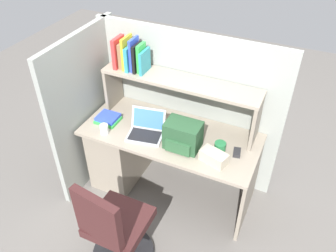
% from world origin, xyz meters
% --- Properties ---
extents(ground_plane, '(8.00, 8.00, 0.00)m').
position_xyz_m(ground_plane, '(0.00, 0.00, 0.00)').
color(ground_plane, slate).
extents(desk, '(1.60, 0.70, 0.73)m').
position_xyz_m(desk, '(-0.39, 0.00, 0.40)').
color(desk, gray).
rests_on(desk, ground_plane).
extents(cubicle_partition_rear, '(1.84, 0.05, 1.55)m').
position_xyz_m(cubicle_partition_rear, '(0.00, 0.38, 0.78)').
color(cubicle_partition_rear, '#939991').
rests_on(cubicle_partition_rear, ground_plane).
extents(cubicle_partition_left, '(0.05, 1.06, 1.55)m').
position_xyz_m(cubicle_partition_left, '(-0.85, -0.05, 0.78)').
color(cubicle_partition_left, '#939991').
rests_on(cubicle_partition_left, ground_plane).
extents(overhead_hutch, '(1.44, 0.28, 0.45)m').
position_xyz_m(overhead_hutch, '(0.00, 0.20, 1.08)').
color(overhead_hutch, gray).
rests_on(overhead_hutch, desk).
extents(reference_books_on_shelf, '(0.30, 0.19, 0.30)m').
position_xyz_m(reference_books_on_shelf, '(-0.48, 0.20, 1.31)').
color(reference_books_on_shelf, red).
rests_on(reference_books_on_shelf, overhead_hutch).
extents(laptop, '(0.35, 0.32, 0.22)m').
position_xyz_m(laptop, '(-0.19, -0.10, 0.78)').
color(laptop, '#B7BABF').
rests_on(laptop, desk).
extents(backpack, '(0.30, 0.22, 0.24)m').
position_xyz_m(backpack, '(0.17, -0.12, 0.85)').
color(backpack, '#264C2D').
rests_on(backpack, desk).
extents(computer_mouse, '(0.08, 0.11, 0.03)m').
position_xyz_m(computer_mouse, '(0.62, -0.01, 0.75)').
color(computer_mouse, '#262628').
rests_on(computer_mouse, desk).
extents(paper_cup, '(0.08, 0.08, 0.09)m').
position_xyz_m(paper_cup, '(-0.54, -0.24, 0.78)').
color(paper_cup, white).
rests_on(paper_cup, desk).
extents(tissue_box, '(0.24, 0.18, 0.10)m').
position_xyz_m(tissue_box, '(0.47, -0.19, 0.78)').
color(tissue_box, '#BFB299').
rests_on(tissue_box, desk).
extents(snack_canister, '(0.10, 0.10, 0.10)m').
position_xyz_m(snack_canister, '(0.48, -0.06, 0.78)').
color(snack_canister, '#26723F').
rests_on(snack_canister, desk).
extents(desk_book_stack, '(0.21, 0.19, 0.06)m').
position_xyz_m(desk_book_stack, '(-0.61, -0.07, 0.76)').
color(desk_book_stack, green).
rests_on(desk_book_stack, desk).
extents(office_chair, '(0.52, 0.52, 0.93)m').
position_xyz_m(office_chair, '(-0.06, -0.90, 0.39)').
color(office_chair, black).
rests_on(office_chair, ground_plane).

